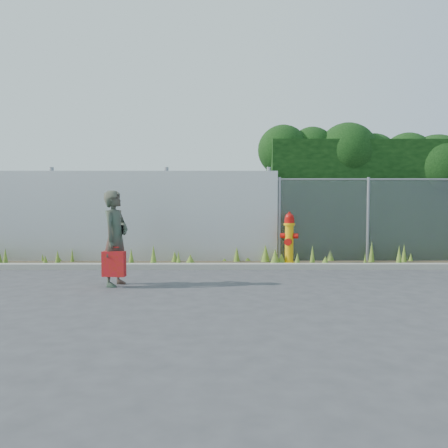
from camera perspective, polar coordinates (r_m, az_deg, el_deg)
name	(u,v)px	position (r m, az deg, el deg)	size (l,w,h in m)	color
ground	(241,285)	(7.72, 2.28, -7.98)	(80.00, 80.00, 0.00)	#3C3C3E
curb	(238,266)	(9.48, 1.82, -5.55)	(16.00, 0.22, 0.12)	gray
weed_strip	(211,259)	(10.15, -1.69, -4.63)	(16.00, 1.36, 0.55)	#413625
corrugated_fence	(102,216)	(10.98, -15.59, 0.97)	(8.50, 0.21, 2.30)	#ADB1B5
chainlink_fence	(411,219)	(11.53, 23.22, 0.57)	(6.50, 0.07, 2.05)	gray
hedge	(407,183)	(12.54, 22.83, 4.93)	(7.61, 1.92, 3.50)	black
fire_hydrant	(289,239)	(10.21, 8.52, -1.96)	(0.41, 0.37, 1.22)	#EBB10C
woman	(115,238)	(7.81, -13.99, -1.81)	(0.60, 0.40, 1.65)	#106749
red_tote_bag	(114,264)	(7.65, -14.18, -5.07)	(0.39, 0.14, 0.51)	#A62109
black_shoulder_bag	(118,230)	(7.95, -13.73, -0.73)	(0.22, 0.09, 0.17)	black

